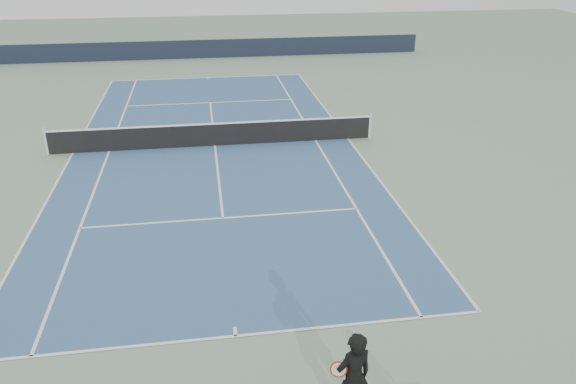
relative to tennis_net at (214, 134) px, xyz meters
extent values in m
plane|color=gray|center=(0.00, 0.00, -0.50)|extent=(80.00, 80.00, 0.00)
cube|color=#365A81|center=(0.00, 0.00, -0.50)|extent=(10.97, 23.77, 0.01)
cylinder|color=silver|center=(-6.40, 0.00, 0.03)|extent=(0.10, 0.10, 1.07)
cylinder|color=silver|center=(6.40, 0.00, 0.03)|extent=(0.10, 0.10, 1.07)
cube|color=black|center=(0.00, 0.00, -0.04)|extent=(12.80, 0.03, 0.90)
cube|color=white|center=(0.00, 0.00, 0.43)|extent=(12.80, 0.04, 0.06)
cube|color=black|center=(0.00, 17.88, 0.10)|extent=(30.00, 0.25, 1.20)
imported|color=black|center=(1.85, -14.39, 0.41)|extent=(0.80, 0.66, 1.83)
torus|color=#A71C0D|center=(1.57, -14.44, 0.68)|extent=(0.34, 0.18, 0.36)
cylinder|color=white|center=(1.57, -14.44, 0.68)|extent=(0.29, 0.14, 0.32)
cylinder|color=white|center=(1.69, -14.41, 0.42)|extent=(0.08, 0.13, 0.27)
camera|label=1|loc=(-0.37, -21.42, 7.22)|focal=35.00mm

